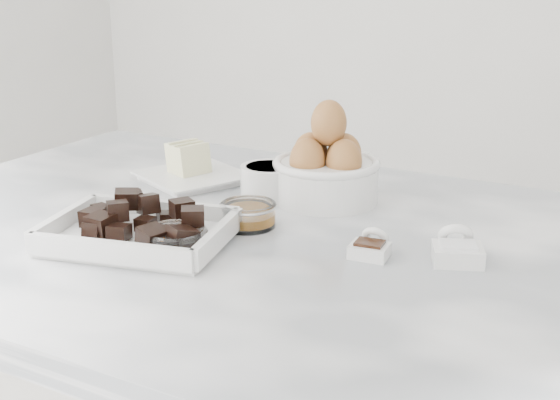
% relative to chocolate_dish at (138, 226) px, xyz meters
% --- Properties ---
extents(marble_slab, '(1.20, 0.80, 0.04)m').
position_rel_chocolate_dish_xyz_m(marble_slab, '(0.11, 0.12, -0.04)').
color(marble_slab, white).
rests_on(marble_slab, cabinet).
extents(chocolate_dish, '(0.27, 0.23, 0.06)m').
position_rel_chocolate_dish_xyz_m(chocolate_dish, '(0.00, 0.00, 0.00)').
color(chocolate_dish, white).
rests_on(chocolate_dish, marble_slab).
extents(butter_plate, '(0.21, 0.21, 0.06)m').
position_rel_chocolate_dish_xyz_m(butter_plate, '(-0.11, 0.28, -0.00)').
color(butter_plate, white).
rests_on(butter_plate, marble_slab).
extents(sugar_ramekin, '(0.09, 0.09, 0.05)m').
position_rel_chocolate_dish_xyz_m(sugar_ramekin, '(0.05, 0.26, 0.00)').
color(sugar_ramekin, white).
rests_on(sugar_ramekin, marble_slab).
extents(egg_bowl, '(0.17, 0.17, 0.16)m').
position_rel_chocolate_dish_xyz_m(egg_bowl, '(0.14, 0.29, 0.03)').
color(egg_bowl, white).
rests_on(egg_bowl, marble_slab).
extents(honey_bowl, '(0.08, 0.08, 0.04)m').
position_rel_chocolate_dish_xyz_m(honey_bowl, '(0.09, 0.13, -0.01)').
color(honey_bowl, white).
rests_on(honey_bowl, marble_slab).
extents(zest_bowl, '(0.08, 0.08, 0.04)m').
position_rel_chocolate_dish_xyz_m(zest_bowl, '(0.07, -0.01, -0.01)').
color(zest_bowl, white).
rests_on(zest_bowl, marble_slab).
extents(vanilla_spoon, '(0.05, 0.06, 0.04)m').
position_rel_chocolate_dish_xyz_m(vanilla_spoon, '(0.29, 0.11, -0.01)').
color(vanilla_spoon, white).
rests_on(vanilla_spoon, marble_slab).
extents(salt_spoon, '(0.08, 0.09, 0.05)m').
position_rel_chocolate_dish_xyz_m(salt_spoon, '(0.39, 0.15, -0.01)').
color(salt_spoon, white).
rests_on(salt_spoon, marble_slab).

